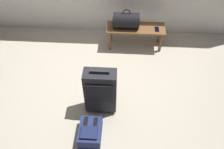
# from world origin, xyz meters

# --- Properties ---
(ground_plane) EXTENTS (6.60, 6.60, 0.00)m
(ground_plane) POSITION_xyz_m (0.00, 0.00, 0.00)
(ground_plane) COLOR #B2A893
(bench) EXTENTS (1.00, 0.36, 0.40)m
(bench) POSITION_xyz_m (0.55, 1.10, 0.34)
(bench) COLOR brown
(bench) RESTS_ON ground
(duffel_bag_black) EXTENTS (0.44, 0.26, 0.34)m
(duffel_bag_black) POSITION_xyz_m (0.37, 1.10, 0.53)
(duffel_bag_black) COLOR black
(duffel_bag_black) RESTS_ON bench
(cell_phone) EXTENTS (0.07, 0.14, 0.01)m
(cell_phone) POSITION_xyz_m (0.90, 1.06, 0.40)
(cell_phone) COLOR #191E4C
(cell_phone) RESTS_ON bench
(suitcase_upright_charcoal) EXTENTS (0.42, 0.23, 0.75)m
(suitcase_upright_charcoal) POSITION_xyz_m (0.07, -0.33, 0.39)
(suitcase_upright_charcoal) COLOR black
(suitcase_upright_charcoal) RESTS_ON ground
(backpack_navy) EXTENTS (0.28, 0.38, 0.21)m
(backpack_navy) POSITION_xyz_m (-0.02, -0.77, 0.09)
(backpack_navy) COLOR navy
(backpack_navy) RESTS_ON ground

